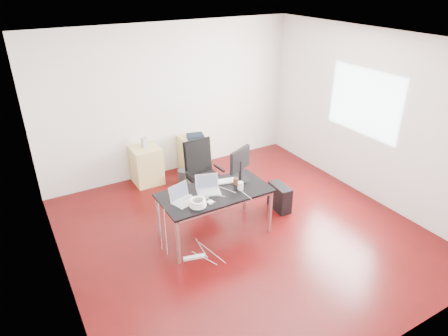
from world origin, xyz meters
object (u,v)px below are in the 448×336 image
desk (215,195)px  filing_cabinet_right (194,154)px  filing_cabinet_left (147,165)px  office_chair (203,171)px  pc_tower (280,197)px

desk → filing_cabinet_right: size_ratio=2.29×
filing_cabinet_left → filing_cabinet_right: bearing=0.0°
office_chair → pc_tower: (1.00, -0.82, -0.39)m
desk → pc_tower: desk is taller
filing_cabinet_left → filing_cabinet_right: size_ratio=1.00×
office_chair → filing_cabinet_right: office_chair is taller
desk → pc_tower: (1.26, 0.08, -0.46)m
desk → filing_cabinet_left: desk is taller
desk → filing_cabinet_left: (-0.30, 2.07, -0.33)m
filing_cabinet_right → pc_tower: filing_cabinet_right is taller
filing_cabinet_left → filing_cabinet_right: same height
office_chair → filing_cabinet_right: bearing=68.4°
filing_cabinet_right → pc_tower: (0.59, -1.98, -0.13)m
office_chair → desk: bearing=-108.7°
filing_cabinet_right → desk: bearing=-108.2°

